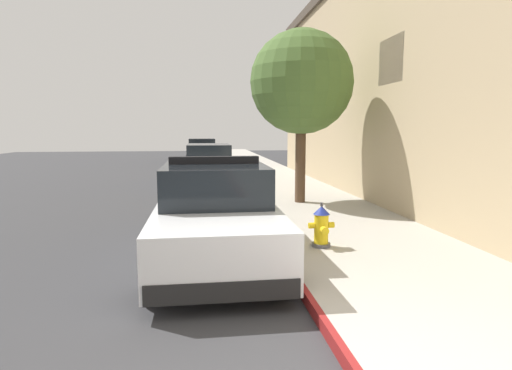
# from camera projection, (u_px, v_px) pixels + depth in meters

# --- Properties ---
(ground_plane) EXTENTS (29.08, 60.00, 0.20)m
(ground_plane) POSITION_uv_depth(u_px,v_px,m) (98.00, 205.00, 12.40)
(ground_plane) COLOR #353538
(sidewalk_pavement) EXTENTS (3.28, 60.00, 0.15)m
(sidewalk_pavement) POSITION_uv_depth(u_px,v_px,m) (295.00, 195.00, 13.16)
(sidewalk_pavement) COLOR #ADA89E
(sidewalk_pavement) RESTS_ON ground
(curb_painted_edge) EXTENTS (0.08, 60.00, 0.15)m
(curb_painted_edge) POSITION_uv_depth(u_px,v_px,m) (242.00, 196.00, 12.94)
(curb_painted_edge) COLOR maroon
(curb_painted_edge) RESTS_ON ground
(storefront_building) EXTENTS (5.50, 23.99, 7.23)m
(storefront_building) POSITION_uv_depth(u_px,v_px,m) (490.00, 69.00, 10.40)
(storefront_building) COLOR tan
(storefront_building) RESTS_ON ground
(police_cruiser) EXTENTS (1.94, 4.84, 1.68)m
(police_cruiser) POSITION_uv_depth(u_px,v_px,m) (215.00, 212.00, 6.99)
(police_cruiser) COLOR white
(police_cruiser) RESTS_ON ground
(parked_car_silver_ahead) EXTENTS (1.94, 4.84, 1.56)m
(parked_car_silver_ahead) POSITION_uv_depth(u_px,v_px,m) (209.00, 165.00, 16.30)
(parked_car_silver_ahead) COLOR #B2B5BA
(parked_car_silver_ahead) RESTS_ON ground
(parked_car_dark_far) EXTENTS (1.94, 4.84, 1.56)m
(parked_car_dark_far) POSITION_uv_depth(u_px,v_px,m) (202.00, 151.00, 27.05)
(parked_car_dark_far) COLOR black
(parked_car_dark_far) RESTS_ON ground
(fire_hydrant) EXTENTS (0.44, 0.40, 0.76)m
(fire_hydrant) POSITION_uv_depth(u_px,v_px,m) (321.00, 226.00, 7.04)
(fire_hydrant) COLOR #4C4C51
(fire_hydrant) RESTS_ON sidewalk_pavement
(street_tree) EXTENTS (2.75, 2.75, 4.60)m
(street_tree) POSITION_uv_depth(u_px,v_px,m) (301.00, 83.00, 11.06)
(street_tree) COLOR brown
(street_tree) RESTS_ON sidewalk_pavement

